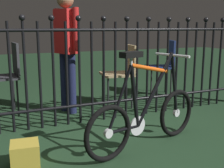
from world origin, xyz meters
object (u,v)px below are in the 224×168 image
(bicycle, at_px, (146,115))
(display_crate, at_px, (25,155))
(chair_tan, at_px, (123,69))
(person_visitor, at_px, (67,42))
(chair_charcoal, at_px, (7,71))
(chair_navy, at_px, (164,62))

(bicycle, xyz_separation_m, display_crate, (-1.08, 0.06, -0.21))
(bicycle, bearing_deg, chair_tan, 72.48)
(person_visitor, distance_m, display_crate, 1.74)
(chair_charcoal, distance_m, display_crate, 1.64)
(chair_charcoal, distance_m, chair_tan, 1.53)
(chair_tan, height_order, person_visitor, person_visitor)
(display_crate, bearing_deg, chair_tan, 41.12)
(person_visitor, bearing_deg, chair_tan, -1.41)
(chair_tan, xyz_separation_m, person_visitor, (-0.79, 0.02, 0.39))
(chair_charcoal, bearing_deg, person_visitor, -17.27)
(chair_navy, xyz_separation_m, display_crate, (-2.44, -1.66, -0.44))
(chair_tan, bearing_deg, chair_navy, 19.95)
(chair_tan, relative_size, person_visitor, 0.56)
(bicycle, relative_size, chair_charcoal, 1.48)
(chair_navy, bearing_deg, person_visitor, -169.56)
(bicycle, distance_m, chair_navy, 2.20)
(chair_tan, bearing_deg, person_visitor, 178.59)
(person_visitor, bearing_deg, bicycle, -76.09)
(chair_tan, height_order, chair_navy, chair_navy)
(bicycle, relative_size, display_crate, 6.08)
(chair_tan, distance_m, chair_navy, 0.98)
(bicycle, height_order, display_crate, bicycle)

